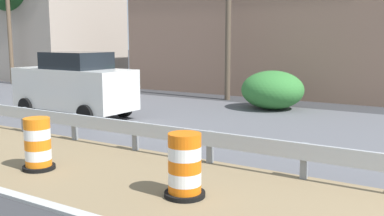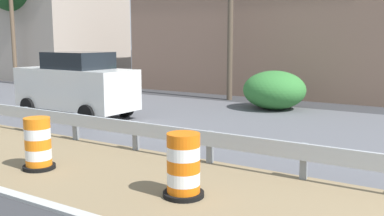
% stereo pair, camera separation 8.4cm
% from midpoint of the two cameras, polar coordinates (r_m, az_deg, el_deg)
% --- Properties ---
extents(traffic_barrel_nearest, '(0.70, 0.70, 1.09)m').
position_cam_midpoint_polar(traffic_barrel_nearest, '(7.32, -0.79, -7.92)').
color(traffic_barrel_nearest, orange).
rests_on(traffic_barrel_nearest, ground).
extents(traffic_barrel_close, '(0.65, 0.65, 1.07)m').
position_cam_midpoint_polar(traffic_barrel_close, '(9.37, -19.32, -4.73)').
color(traffic_barrel_close, orange).
rests_on(traffic_barrel_close, ground).
extents(car_lead_near_lane, '(2.02, 4.41, 2.21)m').
position_cam_midpoint_polar(car_lead_near_lane, '(15.29, -14.83, 2.98)').
color(car_lead_near_lane, silver).
rests_on(car_lead_near_lane, ground).
extents(roadside_shop_near, '(7.19, 13.66, 6.79)m').
position_cam_midpoint_polar(roadside_shop_near, '(23.35, 10.51, 10.78)').
color(roadside_shop_near, '#93705B').
rests_on(roadside_shop_near, ground).
extents(roadside_shop_far, '(7.03, 13.29, 6.26)m').
position_cam_midpoint_polar(roadside_shop_far, '(33.39, -20.38, 9.34)').
color(roadside_shop_far, '#AD9E8E').
rests_on(roadside_shop_far, ground).
extents(utility_pole_near, '(0.24, 1.80, 7.57)m').
position_cam_midpoint_polar(utility_pole_near, '(18.98, 5.21, 12.95)').
color(utility_pole_near, brown).
rests_on(utility_pole_near, ground).
extents(utility_pole_mid, '(0.24, 1.80, 8.06)m').
position_cam_midpoint_polar(utility_pole_mid, '(27.94, -22.54, 11.54)').
color(utility_pole_mid, brown).
rests_on(utility_pole_mid, ground).
extents(bush_roadside, '(2.36, 2.36, 1.46)m').
position_cam_midpoint_polar(bush_roadside, '(16.73, 10.91, 2.34)').
color(bush_roadside, '#337533').
rests_on(bush_roadside, ground).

